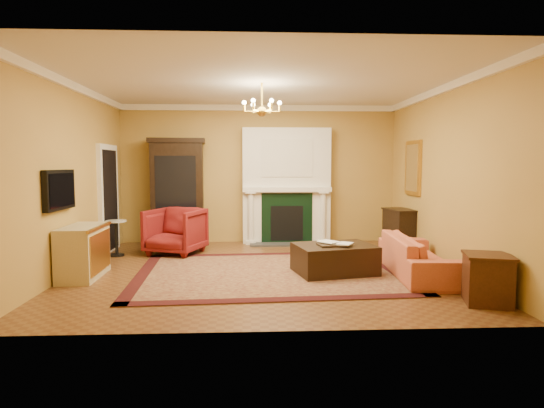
{
  "coord_description": "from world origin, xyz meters",
  "views": [
    {
      "loc": [
        -0.19,
        -7.29,
        1.72
      ],
      "look_at": [
        0.17,
        0.3,
        1.05
      ],
      "focal_mm": 30.0,
      "sensor_mm": 36.0,
      "label": 1
    }
  ],
  "objects": [
    {
      "name": "book_b",
      "position": [
        1.17,
        -0.4,
        0.63
      ],
      "size": [
        0.2,
        0.12,
        0.29
      ],
      "primitive_type": "imported",
      "rotation": [
        0.0,
        0.0,
        -0.5
      ],
      "color": "gray",
      "rests_on": "ottoman_tray"
    },
    {
      "name": "console_table",
      "position": [
        2.78,
        1.52,
        0.4
      ],
      "size": [
        0.53,
        0.78,
        0.81
      ],
      "primitive_type": "cube",
      "rotation": [
        0.0,
        0.0,
        0.16
      ],
      "color": "black",
      "rests_on": "floor"
    },
    {
      "name": "chandelier",
      "position": [
        -0.0,
        0.0,
        2.61
      ],
      "size": [
        0.63,
        0.55,
        0.53
      ],
      "color": "gold",
      "rests_on": "ceiling"
    },
    {
      "name": "ottoman_tray",
      "position": [
        1.07,
        -0.4,
        0.47
      ],
      "size": [
        0.45,
        0.37,
        0.03
      ],
      "primitive_type": "cube",
      "rotation": [
        0.0,
        0.0,
        0.14
      ],
      "color": "black",
      "rests_on": "leather_ottoman"
    },
    {
      "name": "wall_front",
      "position": [
        0.0,
        -2.76,
        1.5
      ],
      "size": [
        6.0,
        0.02,
        3.0
      ],
      "primitive_type": "cube",
      "color": "#B69041",
      "rests_on": "floor"
    },
    {
      "name": "ceiling",
      "position": [
        0.0,
        0.0,
        3.01
      ],
      "size": [
        6.0,
        5.5,
        0.02
      ],
      "primitive_type": "cube",
      "color": "silver",
      "rests_on": "wall_back"
    },
    {
      "name": "tv_panel",
      "position": [
        -2.95,
        -0.6,
        1.35
      ],
      "size": [
        0.09,
        0.95,
        0.58
      ],
      "color": "black",
      "rests_on": "wall_left"
    },
    {
      "name": "topiary_left",
      "position": [
        -0.02,
        2.53,
        1.49
      ],
      "size": [
        0.18,
        0.18,
        0.48
      ],
      "color": "tan",
      "rests_on": "fireplace"
    },
    {
      "name": "fireplace",
      "position": [
        0.6,
        2.57,
        1.19
      ],
      "size": [
        1.9,
        0.7,
        2.5
      ],
      "color": "white",
      "rests_on": "wall_back"
    },
    {
      "name": "china_cabinet",
      "position": [
        -1.74,
        2.49,
        1.08
      ],
      "size": [
        1.12,
        0.57,
        2.17
      ],
      "primitive_type": "cube",
      "rotation": [
        0.0,
        0.0,
        0.07
      ],
      "color": "black",
      "rests_on": "floor"
    },
    {
      "name": "wingback_armchair",
      "position": [
        -1.62,
        1.4,
        0.49
      ],
      "size": [
        1.19,
        1.15,
        0.97
      ],
      "primitive_type": "imported",
      "rotation": [
        0.0,
        0.0,
        -0.35
      ],
      "color": "maroon",
      "rests_on": "floor"
    },
    {
      "name": "topiary_right",
      "position": [
        1.22,
        2.53,
        1.45
      ],
      "size": [
        0.15,
        0.15,
        0.4
      ],
      "color": "tan",
      "rests_on": "fireplace"
    },
    {
      "name": "commode",
      "position": [
        -2.73,
        -0.36,
        0.4
      ],
      "size": [
        0.52,
        1.07,
        0.79
      ],
      "primitive_type": "cube",
      "rotation": [
        0.0,
        0.0,
        0.02
      ],
      "color": "#BFAD8C",
      "rests_on": "floor"
    },
    {
      "name": "pedestal_table",
      "position": [
        -2.7,
        1.26,
        0.39
      ],
      "size": [
        0.38,
        0.38,
        0.67
      ],
      "color": "black",
      "rests_on": "floor"
    },
    {
      "name": "gilt_mirror",
      "position": [
        2.97,
        1.4,
        1.65
      ],
      "size": [
        0.06,
        0.76,
        1.05
      ],
      "color": "gold",
      "rests_on": "wall_right"
    },
    {
      "name": "end_table",
      "position": [
        2.72,
        -1.95,
        0.3
      ],
      "size": [
        0.63,
        0.63,
        0.59
      ],
      "primitive_type": "cube",
      "rotation": [
        0.0,
        0.0,
        -0.28
      ],
      "color": "#3C1D10",
      "rests_on": "floor"
    },
    {
      "name": "crown_molding",
      "position": [
        0.0,
        0.96,
        2.94
      ],
      "size": [
        6.0,
        5.5,
        0.12
      ],
      "color": "white",
      "rests_on": "ceiling"
    },
    {
      "name": "floor",
      "position": [
        0.0,
        0.0,
        -0.01
      ],
      "size": [
        6.0,
        5.5,
        0.02
      ],
      "primitive_type": "cube",
      "color": "brown",
      "rests_on": "ground"
    },
    {
      "name": "coral_sofa",
      "position": [
        2.41,
        -0.49,
        0.41
      ],
      "size": [
        0.77,
        2.13,
        0.82
      ],
      "primitive_type": "imported",
      "rotation": [
        0.0,
        0.0,
        1.5
      ],
      "color": "#C35B3D",
      "rests_on": "floor"
    },
    {
      "name": "wall_right",
      "position": [
        3.01,
        0.0,
        1.5
      ],
      "size": [
        0.02,
        5.5,
        3.0
      ],
      "primitive_type": "cube",
      "color": "#B69041",
      "rests_on": "floor"
    },
    {
      "name": "oriental_rug",
      "position": [
        0.11,
        -0.23,
        0.01
      ],
      "size": [
        4.31,
        3.33,
        0.02
      ],
      "primitive_type": "cube",
      "rotation": [
        0.0,
        0.0,
        0.05
      ],
      "color": "#3F0D0E",
      "rests_on": "floor"
    },
    {
      "name": "book_a",
      "position": [
        0.95,
        -0.38,
        0.64
      ],
      "size": [
        0.2,
        0.17,
        0.31
      ],
      "primitive_type": "imported",
      "rotation": [
        0.0,
        0.0,
        0.69
      ],
      "color": "gray",
      "rests_on": "ottoman_tray"
    },
    {
      "name": "wall_back",
      "position": [
        0.0,
        2.76,
        1.5
      ],
      "size": [
        6.0,
        0.02,
        3.0
      ],
      "primitive_type": "cube",
      "color": "#B69041",
      "rests_on": "floor"
    },
    {
      "name": "wall_left",
      "position": [
        -3.01,
        0.0,
        1.5
      ],
      "size": [
        0.02,
        5.5,
        3.0
      ],
      "primitive_type": "cube",
      "color": "#B69041",
      "rests_on": "floor"
    },
    {
      "name": "doorway",
      "position": [
        -2.95,
        1.7,
        1.05
      ],
      "size": [
        0.08,
        1.05,
        2.1
      ],
      "color": "silver",
      "rests_on": "wall_left"
    },
    {
      "name": "leather_ottoman",
      "position": [
        1.13,
        -0.31,
        0.24
      ],
      "size": [
        1.35,
        1.1,
        0.44
      ],
      "primitive_type": "cube",
      "rotation": [
        0.0,
        0.0,
        0.22
      ],
      "color": "black",
      "rests_on": "oriental_rug"
    }
  ]
}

